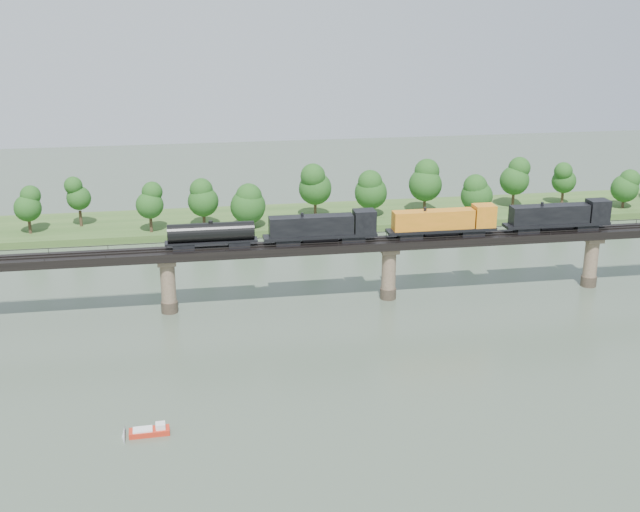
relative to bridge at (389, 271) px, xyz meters
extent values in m
plane|color=#3A4A3A|center=(0.00, -30.00, -5.46)|extent=(400.00, 400.00, 0.00)
cube|color=#335321|center=(0.00, 55.00, -4.66)|extent=(300.00, 24.00, 1.60)
cylinder|color=#473A2D|center=(-40.00, 0.00, -4.46)|extent=(3.00, 3.00, 2.00)
cylinder|color=#846E56|center=(-40.00, 0.00, 0.04)|extent=(2.60, 2.60, 9.00)
cube|color=#846E56|center=(-40.00, 0.00, 4.04)|extent=(3.20, 3.20, 1.00)
cylinder|color=#473A2D|center=(0.00, 0.00, -4.46)|extent=(3.00, 3.00, 2.00)
cylinder|color=#846E56|center=(0.00, 0.00, 0.04)|extent=(2.60, 2.60, 9.00)
cube|color=#846E56|center=(0.00, 0.00, 4.04)|extent=(3.20, 3.20, 1.00)
cylinder|color=#473A2D|center=(40.00, 0.00, -4.46)|extent=(3.00, 3.00, 2.00)
cylinder|color=#846E56|center=(40.00, 0.00, 0.04)|extent=(2.60, 2.60, 9.00)
cube|color=#846E56|center=(40.00, 0.00, 4.04)|extent=(3.20, 3.20, 1.00)
cube|color=black|center=(0.00, 0.00, 5.29)|extent=(220.00, 5.00, 1.50)
cube|color=black|center=(0.00, -0.75, 6.12)|extent=(220.00, 0.12, 0.16)
cube|color=black|center=(0.00, 0.75, 6.12)|extent=(220.00, 0.12, 0.16)
cube|color=black|center=(0.00, -2.40, 6.74)|extent=(220.00, 0.10, 0.10)
cube|color=black|center=(0.00, 2.40, 6.74)|extent=(220.00, 0.10, 0.10)
cube|color=black|center=(0.00, -2.40, 6.39)|extent=(0.08, 0.08, 0.70)
cube|color=black|center=(0.00, 2.40, 6.39)|extent=(0.08, 0.08, 0.70)
cylinder|color=#382619|center=(-71.77, 49.88, -2.22)|extent=(0.70, 0.70, 3.27)
sphere|color=#154313|center=(-71.77, 49.88, 2.14)|extent=(6.20, 6.20, 6.20)
sphere|color=#154313|center=(-71.77, 49.88, 4.86)|extent=(4.65, 4.65, 4.65)
cylinder|color=#382619|center=(-60.94, 54.18, -2.00)|extent=(0.70, 0.70, 3.71)
sphere|color=#154313|center=(-60.94, 54.18, 2.95)|extent=(5.67, 5.67, 5.67)
sphere|color=#154313|center=(-60.94, 54.18, 6.04)|extent=(4.25, 4.25, 4.25)
cylinder|color=#382619|center=(-44.43, 46.31, -2.10)|extent=(0.70, 0.70, 3.51)
sphere|color=#154313|center=(-44.43, 46.31, 2.57)|extent=(6.31, 6.31, 6.31)
sphere|color=#154313|center=(-44.43, 46.31, 5.50)|extent=(4.73, 4.73, 4.73)
cylinder|color=#382619|center=(-32.24, 48.84, -2.19)|extent=(0.70, 0.70, 3.34)
sphere|color=#154313|center=(-32.24, 48.84, 2.27)|extent=(7.18, 7.18, 7.18)
sphere|color=#154313|center=(-32.24, 48.84, 5.06)|extent=(5.39, 5.39, 5.39)
cylinder|color=#382619|center=(-22.01, 46.15, -2.45)|extent=(0.70, 0.70, 2.83)
sphere|color=#154313|center=(-22.01, 46.15, 1.32)|extent=(8.26, 8.26, 8.26)
sphere|color=#154313|center=(-22.01, 46.15, 3.68)|extent=(6.19, 6.19, 6.19)
cylinder|color=#382619|center=(-5.04, 52.68, -1.88)|extent=(0.70, 0.70, 3.96)
sphere|color=#154313|center=(-5.04, 52.68, 3.41)|extent=(8.07, 8.07, 8.07)
sphere|color=#154313|center=(-5.04, 52.68, 6.71)|extent=(6.05, 6.05, 6.05)
cylinder|color=#382619|center=(8.52, 51.14, -2.23)|extent=(0.70, 0.70, 3.27)
sphere|color=#154313|center=(8.52, 51.14, 2.13)|extent=(8.03, 8.03, 8.03)
sphere|color=#154313|center=(8.52, 51.14, 4.85)|extent=(6.02, 6.02, 6.02)
cylinder|color=#382619|center=(22.65, 52.31, -1.90)|extent=(0.70, 0.70, 3.92)
sphere|color=#154313|center=(22.65, 52.31, 3.33)|extent=(8.29, 8.29, 8.29)
sphere|color=#154313|center=(22.65, 52.31, 6.60)|extent=(6.21, 6.21, 6.21)
cylinder|color=#382619|center=(33.59, 45.35, -2.35)|extent=(0.70, 0.70, 3.02)
sphere|color=#154313|center=(33.59, 45.35, 1.69)|extent=(7.74, 7.74, 7.74)
sphere|color=#154313|center=(33.59, 45.35, 4.21)|extent=(5.80, 5.80, 5.80)
cylinder|color=#382619|center=(46.81, 54.03, -1.96)|extent=(0.70, 0.70, 3.80)
sphere|color=#154313|center=(46.81, 54.03, 3.10)|extent=(7.47, 7.47, 7.47)
sphere|color=#154313|center=(46.81, 54.03, 6.27)|extent=(5.60, 5.60, 5.60)
cylinder|color=#382619|center=(60.48, 54.26, -2.17)|extent=(0.70, 0.70, 3.38)
sphere|color=#154313|center=(60.48, 54.26, 2.34)|extent=(6.23, 6.23, 6.23)
sphere|color=#154313|center=(60.48, 54.26, 5.16)|extent=(4.67, 4.67, 4.67)
cylinder|color=#382619|center=(74.35, 48.39, -2.47)|extent=(0.70, 0.70, 2.77)
sphere|color=#154313|center=(74.35, 48.39, 1.22)|extent=(7.04, 7.04, 7.04)
sphere|color=#154313|center=(74.35, 48.39, 3.54)|extent=(5.28, 5.28, 5.28)
cube|color=black|center=(38.10, 0.00, 6.63)|extent=(4.29, 2.57, 1.18)
cube|color=black|center=(26.31, 0.00, 6.63)|extent=(4.29, 2.57, 1.18)
cube|color=black|center=(32.21, 0.00, 7.38)|extent=(20.37, 3.22, 0.54)
cube|color=black|center=(30.60, 0.00, 9.36)|extent=(15.01, 2.89, 3.43)
cube|color=black|center=(40.25, 0.00, 9.69)|extent=(3.86, 3.22, 4.07)
cylinder|color=black|center=(32.21, 0.00, 6.79)|extent=(6.43, 1.50, 1.50)
cube|color=black|center=(15.59, 0.00, 6.63)|extent=(4.29, 2.57, 1.18)
cube|color=black|center=(3.80, 0.00, 6.63)|extent=(4.29, 2.57, 1.18)
cube|color=black|center=(9.69, 0.00, 7.38)|extent=(20.37, 3.22, 0.54)
cube|color=orange|center=(8.08, 0.00, 9.36)|extent=(15.01, 2.89, 3.43)
cube|color=orange|center=(17.73, 0.00, 9.69)|extent=(3.86, 3.22, 4.07)
cylinder|color=black|center=(9.69, 0.00, 6.79)|extent=(6.43, 1.50, 1.50)
cube|color=black|center=(-6.92, 0.00, 6.63)|extent=(4.29, 2.57, 1.18)
cube|color=black|center=(-18.72, 0.00, 6.63)|extent=(4.29, 2.57, 1.18)
cube|color=black|center=(-12.82, 0.00, 7.38)|extent=(20.37, 3.22, 0.54)
cube|color=black|center=(-14.43, 0.00, 9.36)|extent=(15.01, 2.89, 3.43)
cube|color=black|center=(-4.78, 0.00, 9.69)|extent=(3.86, 3.22, 4.07)
cylinder|color=black|center=(-12.82, 0.00, 6.79)|extent=(6.43, 1.50, 1.50)
cube|color=black|center=(-27.29, 0.00, 6.63)|extent=(3.75, 2.36, 1.18)
cube|color=black|center=(-36.94, 0.00, 6.63)|extent=(3.75, 2.36, 1.18)
cube|color=black|center=(-32.12, 0.00, 7.33)|extent=(16.08, 2.57, 0.32)
cylinder|color=black|center=(-32.12, 0.00, 9.04)|extent=(15.01, 3.22, 3.22)
cylinder|color=black|center=(-32.12, 0.00, 10.76)|extent=(0.75, 0.75, 0.54)
cube|color=red|center=(-42.27, -41.90, -5.10)|extent=(5.20, 2.05, 0.72)
cube|color=white|center=(-43.09, -41.93, -4.69)|extent=(2.52, 1.64, 0.26)
cube|color=white|center=(-40.84, -41.84, -4.38)|extent=(1.28, 1.28, 0.72)
camera|label=1|loc=(-35.90, -135.08, 48.54)|focal=45.00mm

